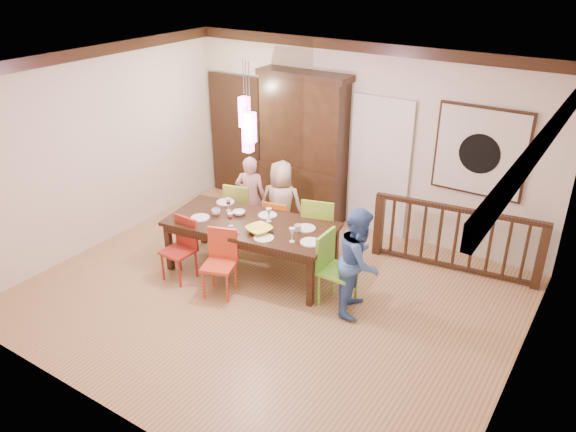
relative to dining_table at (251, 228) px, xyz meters
The scene contains 37 objects.
floor 0.96m from the dining_table, 34.54° to the right, with size 6.00×6.00×0.00m, color #996C4A.
ceiling 2.33m from the dining_table, 34.54° to the right, with size 6.00×6.00×0.00m, color white.
wall_back 2.32m from the dining_table, 75.05° to the left, with size 6.00×6.00×0.00m, color beige.
wall_left 2.59m from the dining_table, behind, with size 5.00×5.00×0.00m, color beige.
wall_right 3.67m from the dining_table, ahead, with size 5.00×5.00×0.00m, color beige.
crown_molding 2.25m from the dining_table, 34.54° to the right, with size 6.00×5.00×0.16m, color black, non-canonical shape.
panel_door 2.79m from the dining_table, 131.69° to the left, with size 1.04×0.07×2.24m, color black.
white_doorway 2.30m from the dining_table, 66.24° to the left, with size 0.97×0.05×2.22m, color silver.
painting 3.28m from the dining_table, 41.25° to the left, with size 1.25×0.06×1.25m.
pendant_cluster 1.43m from the dining_table, 32.01° to the right, with size 0.27×0.21×1.14m.
dining_table is the anchor object (origin of this frame).
chair_far_left 1.11m from the dining_table, 134.35° to the left, with size 0.49×0.49×0.90m.
chair_far_mid 0.74m from the dining_table, 91.21° to the left, with size 0.45×0.45×0.83m.
chair_far_right 1.02m from the dining_table, 51.53° to the left, with size 0.57×0.57×1.01m.
chair_near_left 1.01m from the dining_table, 135.13° to the right, with size 0.41×0.41×0.87m.
chair_near_mid 0.72m from the dining_table, 90.13° to the right, with size 0.50×0.50×0.88m.
chair_end_right 1.38m from the dining_table, ahead, with size 0.43×0.43×0.95m.
china_hutch 2.01m from the dining_table, 100.32° to the left, with size 1.52×0.46×2.41m.
balustrade 2.82m from the dining_table, 33.73° to the left, with size 2.32×0.38×0.96m.
person_far_left 1.07m from the dining_table, 126.67° to the left, with size 0.48×0.31×1.31m, color beige.
person_far_mid 0.84m from the dining_table, 94.29° to the left, with size 0.66×0.43×1.35m, color #BAA78C.
person_end_right 1.65m from the dining_table, ahead, with size 0.67×0.52×1.38m, color #426CBB.
serving_bowl 0.33m from the dining_table, 33.04° to the right, with size 0.32×0.32×0.08m, color #F8FA47.
small_bowl 0.32m from the dining_table, 159.04° to the left, with size 0.18×0.18×0.06m, color white.
cup_left 0.56m from the dining_table, behind, with size 0.12×0.12×0.10m, color silver.
cup_right 0.69m from the dining_table, 10.59° to the left, with size 0.10×0.10×0.09m, color silver.
plate_far_left 0.78m from the dining_table, 154.94° to the left, with size 0.26×0.26×0.01m, color white.
plate_far_mid 0.32m from the dining_table, 77.85° to the left, with size 0.26×0.26×0.01m, color white.
plate_far_right 0.76m from the dining_table, 19.45° to the left, with size 0.26×0.26×0.01m, color white.
plate_near_left 0.72m from the dining_table, 157.92° to the right, with size 0.26×0.26×0.01m, color white.
plate_near_mid 0.50m from the dining_table, 33.93° to the right, with size 0.26×0.26×0.01m, color white.
plate_end_right 0.97m from the dining_table, ahead, with size 0.26×0.26×0.01m, color white.
wine_glass_a 0.53m from the dining_table, 164.56° to the left, with size 0.08×0.08×0.19m, color #590C19, non-canonical shape.
wine_glass_b 0.30m from the dining_table, 43.72° to the left, with size 0.08×0.08×0.19m, color silver, non-canonical shape.
wine_glass_c 0.33m from the dining_table, 125.84° to the right, with size 0.08×0.08×0.19m, color #590C19, non-canonical shape.
wine_glass_d 0.79m from the dining_table, 11.12° to the right, with size 0.08×0.08×0.19m, color silver, non-canonical shape.
napkin 0.40m from the dining_table, 94.10° to the right, with size 0.18×0.14×0.01m, color #D83359.
Camera 1 is at (3.55, -5.01, 4.12)m, focal length 35.00 mm.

